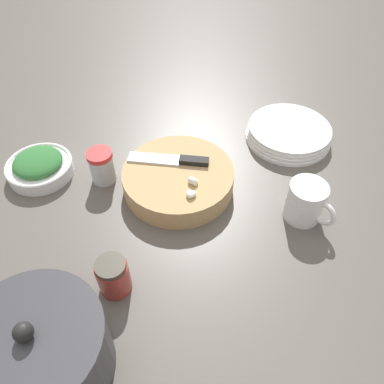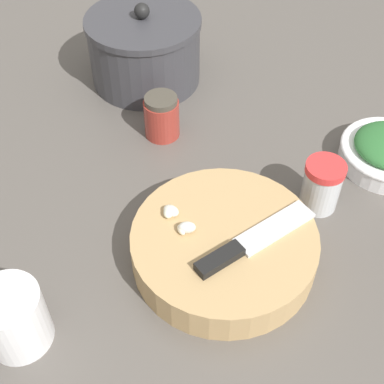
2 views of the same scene
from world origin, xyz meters
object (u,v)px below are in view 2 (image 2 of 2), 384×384
cutting_board (225,245)px  spice_jar (322,185)px  honey_jar (162,116)px  chef_knife (249,243)px  stock_pot (145,49)px  coffee_mug (11,318)px  garlic_cloves (177,219)px

cutting_board → spice_jar: spice_jar is taller
cutting_board → honey_jar: 0.28m
chef_knife → stock_pot: (0.29, 0.38, 0.01)m
cutting_board → chef_knife: chef_knife is taller
cutting_board → coffee_mug: (-0.25, 0.15, 0.02)m
cutting_board → coffee_mug: size_ratio=2.34×
chef_knife → spice_jar: spice_jar is taller
garlic_cloves → stock_pot: bearing=42.5°
cutting_board → chef_knife: 0.05m
garlic_cloves → spice_jar: spice_jar is taller
stock_pot → spice_jar: bearing=-106.5°
chef_knife → garlic_cloves: 0.10m
stock_pot → chef_knife: bearing=-126.9°
spice_jar → coffee_mug: bearing=151.5°
garlic_cloves → spice_jar: bearing=-36.5°
spice_jar → honey_jar: bearing=88.9°
garlic_cloves → stock_pot: size_ratio=0.29×
garlic_cloves → coffee_mug: bearing=159.0°
chef_knife → coffee_mug: 0.31m
chef_knife → spice_jar: size_ratio=2.23×
chef_knife → coffee_mug: (-0.25, 0.19, -0.01)m
spice_jar → chef_knife: bearing=167.9°
garlic_cloves → stock_pot: (0.31, 0.28, 0.01)m
cutting_board → spice_jar: (0.16, -0.07, 0.02)m
cutting_board → garlic_cloves: garlic_cloves is taller
garlic_cloves → honey_jar: size_ratio=0.80×
cutting_board → garlic_cloves: (-0.02, 0.07, 0.03)m
garlic_cloves → spice_jar: (0.18, -0.14, -0.02)m
honey_jar → stock_pot: stock_pot is taller
cutting_board → chef_knife: size_ratio=1.38×
cutting_board → stock_pot: 0.45m
cutting_board → stock_pot: bearing=50.4°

